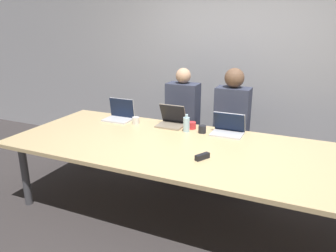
{
  "coord_description": "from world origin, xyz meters",
  "views": [
    {
      "loc": [
        1.01,
        -2.86,
        1.94
      ],
      "look_at": [
        -0.32,
        0.1,
        0.91
      ],
      "focal_mm": 35.0,
      "sensor_mm": 36.0,
      "label": 1
    }
  ],
  "objects": [
    {
      "name": "curtain_wall",
      "position": [
        0.0,
        1.73,
        1.4
      ],
      "size": [
        12.0,
        0.06,
        2.8
      ],
      "color": "#ADADB2",
      "rests_on": "ground_plane"
    },
    {
      "name": "stapler",
      "position": [
        0.18,
        -0.24,
        0.79
      ],
      "size": [
        0.11,
        0.15,
        0.05
      ],
      "rotation": [
        0.0,
        0.0,
        -0.49
      ],
      "color": "black",
      "rests_on": "conference_table"
    },
    {
      "name": "laptop_far_center",
      "position": [
        0.21,
        0.53,
        0.83
      ],
      "size": [
        0.35,
        0.24,
        0.24
      ],
      "color": "silver",
      "rests_on": "conference_table"
    },
    {
      "name": "cup_far_center",
      "position": [
        -0.06,
        0.46,
        0.8
      ],
      "size": [
        0.08,
        0.08,
        0.09
      ],
      "color": "#232328",
      "rests_on": "conference_table"
    },
    {
      "name": "conference_table",
      "position": [
        0.0,
        0.0,
        0.71
      ],
      "size": [
        3.83,
        1.45,
        0.76
      ],
      "color": "#D6B77F",
      "rests_on": "ground_plane"
    },
    {
      "name": "laptop_far_midleft",
      "position": [
        -0.48,
        0.56,
        0.84
      ],
      "size": [
        0.31,
        0.27,
        0.26
      ],
      "color": "gray",
      "rests_on": "conference_table"
    },
    {
      "name": "person_far_center",
      "position": [
        0.16,
        0.91,
        0.71
      ],
      "size": [
        0.4,
        0.24,
        1.44
      ],
      "color": "#2D2D38",
      "rests_on": "ground_plane"
    },
    {
      "name": "cup_far_midleft",
      "position": [
        -0.22,
        0.55,
        0.8
      ],
      "size": [
        0.09,
        0.09,
        0.08
      ],
      "color": "red",
      "rests_on": "conference_table"
    },
    {
      "name": "person_far_midleft",
      "position": [
        -0.48,
        0.93,
        0.68
      ],
      "size": [
        0.4,
        0.24,
        1.4
      ],
      "color": "#2D2D38",
      "rests_on": "ground_plane"
    },
    {
      "name": "ground_plane",
      "position": [
        0.0,
        0.0,
        0.0
      ],
      "size": [
        24.0,
        24.0,
        0.0
      ],
      "primitive_type": "plane",
      "color": "#383333"
    },
    {
      "name": "bottle_far_midleft",
      "position": [
        -0.24,
        0.42,
        0.85
      ],
      "size": [
        0.07,
        0.07,
        0.2
      ],
      "color": "#ADD1E0",
      "rests_on": "conference_table"
    },
    {
      "name": "laptop_far_left",
      "position": [
        -1.18,
        0.53,
        0.84
      ],
      "size": [
        0.34,
        0.26,
        0.26
      ],
      "color": "silver",
      "rests_on": "conference_table"
    },
    {
      "name": "cup_far_left",
      "position": [
        -0.9,
        0.44,
        0.8
      ],
      "size": [
        0.08,
        0.08,
        0.09
      ],
      "color": "white",
      "rests_on": "conference_table"
    }
  ]
}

